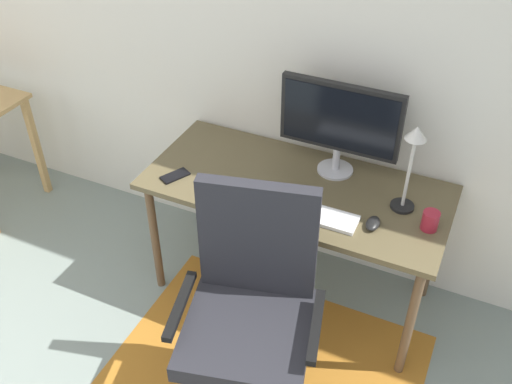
# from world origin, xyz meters

# --- Properties ---
(wall_back) EXTENTS (6.00, 0.10, 2.60)m
(wall_back) POSITION_xyz_m (0.00, 2.20, 1.30)
(wall_back) COLOR silver
(wall_back) RESTS_ON ground
(desk) EXTENTS (1.48, 0.67, 0.73)m
(desk) POSITION_xyz_m (0.34, 1.80, 0.66)
(desk) COLOR brown
(desk) RESTS_ON ground
(monitor) EXTENTS (0.59, 0.18, 0.48)m
(monitor) POSITION_xyz_m (0.48, 1.99, 1.02)
(monitor) COLOR #B2B2B7
(monitor) RESTS_ON desk
(keyboard) EXTENTS (0.43, 0.13, 0.02)m
(keyboard) POSITION_xyz_m (0.49, 1.62, 0.74)
(keyboard) COLOR white
(keyboard) RESTS_ON desk
(computer_mouse) EXTENTS (0.06, 0.10, 0.03)m
(computer_mouse) POSITION_xyz_m (0.77, 1.65, 0.75)
(computer_mouse) COLOR black
(computer_mouse) RESTS_ON desk
(coffee_cup) EXTENTS (0.08, 0.08, 0.09)m
(coffee_cup) POSITION_xyz_m (0.99, 1.74, 0.78)
(coffee_cup) COLOR maroon
(coffee_cup) RESTS_ON desk
(cell_phone) EXTENTS (0.13, 0.16, 0.01)m
(cell_phone) POSITION_xyz_m (-0.23, 1.61, 0.74)
(cell_phone) COLOR black
(cell_phone) RESTS_ON desk
(desk_lamp) EXTENTS (0.11, 0.11, 0.43)m
(desk_lamp) POSITION_xyz_m (0.85, 1.84, 1.03)
(desk_lamp) COLOR black
(desk_lamp) RESTS_ON desk
(office_chair) EXTENTS (0.67, 0.63, 1.10)m
(office_chair) POSITION_xyz_m (0.41, 1.12, 0.47)
(office_chair) COLOR slate
(office_chair) RESTS_ON ground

